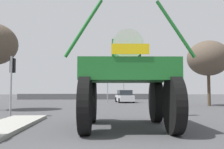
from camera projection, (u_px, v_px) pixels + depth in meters
The scene contains 10 objects.
ground_plane at pixel (102, 107), 22.99m from camera, with size 120.00×120.00×0.00m, color #424244.
median_island at pixel (5, 127), 10.12m from camera, with size 1.79×7.44×0.15m, color #9E9B93.
oversize_sprayer at pixel (126, 78), 10.46m from camera, with size 4.62×5.58×4.76m.
sedan_ahead at pixel (124, 97), 30.86m from camera, with size 2.15×4.23×1.52m.
traffic_signal_near_left at pixel (12, 73), 14.49m from camera, with size 0.24×0.54×3.50m.
traffic_signal_near_right at pixel (167, 76), 14.91m from camera, with size 0.24×0.54×3.31m.
traffic_signal_far_left at pixel (123, 78), 30.04m from camera, with size 0.24×0.55×4.12m.
traffic_signal_far_right at pixel (108, 77), 29.95m from camera, with size 0.24×0.55×4.16m.
bare_tree_right at pixel (208, 58), 24.34m from camera, with size 4.03×4.03×6.35m.
roadside_barrier at pixel (101, 97), 40.29m from camera, with size 26.61×0.24×0.90m, color #59595B.
Camera 1 is at (-0.12, -5.15, 1.57)m, focal length 40.06 mm.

